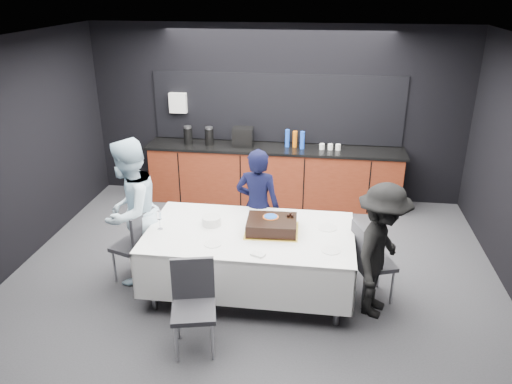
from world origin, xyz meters
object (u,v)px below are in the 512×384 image
person_center (258,207)px  plate_stack (211,221)px  chair_left (138,241)px  chair_near (193,299)px  champagne_flute (159,216)px  person_right (381,251)px  chair_right (367,257)px  party_table (250,242)px  cake_assembly (272,225)px  person_left (130,212)px

person_center → plate_stack: bearing=58.3°
chair_left → chair_near: size_ratio=1.00×
champagne_flute → chair_near: 1.18m
person_right → chair_right: bearing=43.7°
champagne_flute → chair_left: 0.53m
party_table → chair_right: size_ratio=2.51×
plate_stack → chair_right: size_ratio=0.23×
cake_assembly → chair_left: size_ratio=0.66×
person_left → plate_stack: bearing=99.8°
chair_right → cake_assembly: bearing=179.2°
party_table → plate_stack: bearing=167.4°
champagne_flute → person_center: size_ratio=0.15×
cake_assembly → person_left: size_ratio=0.35×
cake_assembly → person_center: 0.71m
chair_near → chair_left: bearing=132.3°
cake_assembly → chair_right: (1.08, -0.02, -0.32)m
cake_assembly → plate_stack: 0.71m
champagne_flute → person_center: (1.01, 0.79, -0.18)m
champagne_flute → party_table: bearing=4.8°
chair_right → party_table: bearing=-178.9°
person_right → cake_assembly: bearing=97.9°
party_table → cake_assembly: bearing=9.6°
person_left → champagne_flute: bearing=75.7°
party_table → plate_stack: plate_stack is taller
cake_assembly → person_center: (-0.25, 0.66, -0.09)m
party_table → chair_left: bearing=178.8°
chair_left → person_center: bearing=26.6°
chair_left → chair_near: same height
cake_assembly → person_right: (1.18, -0.25, -0.10)m
plate_stack → chair_near: size_ratio=0.23×
person_right → plate_stack: bearing=100.4°
chair_near → cake_assembly: bearing=58.4°
cake_assembly → champagne_flute: 1.27m
cake_assembly → plate_stack: size_ratio=2.84×
cake_assembly → chair_right: bearing=-0.8°
plate_stack → chair_left: size_ratio=0.23×
chair_near → champagne_flute: bearing=123.5°
party_table → chair_near: chair_near is taller
chair_near → person_center: (0.40, 1.71, 0.23)m
person_center → person_right: bearing=153.4°
person_left → person_right: bearing=93.4°
chair_near → person_right: (1.83, 0.80, 0.22)m
cake_assembly → chair_right: cake_assembly is taller
chair_right → chair_near: size_ratio=1.00×
cake_assembly → chair_left: (-1.59, -0.01, -0.32)m
person_center → chair_left: bearing=32.4°
chair_near → person_center: size_ratio=0.61×
champagne_flute → chair_left: (-0.33, 0.11, -0.40)m
champagne_flute → chair_near: bearing=-56.5°
chair_near → party_table: bearing=68.3°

